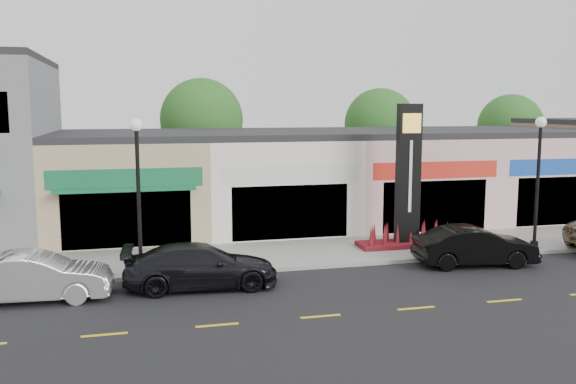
# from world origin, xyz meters

# --- Properties ---
(ground) EXTENTS (120.00, 120.00, 0.00)m
(ground) POSITION_xyz_m (0.00, 0.00, 0.00)
(ground) COLOR black
(ground) RESTS_ON ground
(sidewalk) EXTENTS (52.00, 4.30, 0.15)m
(sidewalk) POSITION_xyz_m (0.00, 4.35, 0.07)
(sidewalk) COLOR gray
(sidewalk) RESTS_ON ground
(curb) EXTENTS (52.00, 0.20, 0.15)m
(curb) POSITION_xyz_m (0.00, 2.10, 0.07)
(curb) COLOR gray
(curb) RESTS_ON ground
(shop_beige) EXTENTS (7.00, 10.85, 4.80)m
(shop_beige) POSITION_xyz_m (-8.50, 11.46, 2.40)
(shop_beige) COLOR tan
(shop_beige) RESTS_ON ground
(shop_cream) EXTENTS (7.00, 10.01, 4.80)m
(shop_cream) POSITION_xyz_m (-1.50, 11.47, 2.40)
(shop_cream) COLOR white
(shop_cream) RESTS_ON ground
(shop_pink_w) EXTENTS (7.00, 10.01, 4.80)m
(shop_pink_w) POSITION_xyz_m (5.50, 11.47, 2.40)
(shop_pink_w) COLOR beige
(shop_pink_w) RESTS_ON ground
(shop_pink_e) EXTENTS (7.00, 10.01, 4.80)m
(shop_pink_e) POSITION_xyz_m (12.50, 11.47, 2.40)
(shop_pink_e) COLOR beige
(shop_pink_e) RESTS_ON ground
(tree_rear_west) EXTENTS (5.20, 5.20, 7.83)m
(tree_rear_west) POSITION_xyz_m (-4.00, 19.50, 5.22)
(tree_rear_west) COLOR #382619
(tree_rear_west) RESTS_ON ground
(tree_rear_mid) EXTENTS (4.80, 4.80, 7.29)m
(tree_rear_mid) POSITION_xyz_m (8.00, 19.50, 4.88)
(tree_rear_mid) COLOR #382619
(tree_rear_mid) RESTS_ON ground
(tree_rear_east) EXTENTS (4.60, 4.60, 6.94)m
(tree_rear_east) POSITION_xyz_m (18.00, 19.50, 4.63)
(tree_rear_east) COLOR #382619
(tree_rear_east) RESTS_ON ground
(lamp_west_near) EXTENTS (0.44, 0.44, 5.47)m
(lamp_west_near) POSITION_xyz_m (-8.00, 2.50, 3.48)
(lamp_west_near) COLOR black
(lamp_west_near) RESTS_ON sidewalk
(lamp_east_near) EXTENTS (0.44, 0.44, 5.47)m
(lamp_east_near) POSITION_xyz_m (8.00, 2.50, 3.48)
(lamp_east_near) COLOR black
(lamp_east_near) RESTS_ON sidewalk
(pylon_sign) EXTENTS (4.20, 1.30, 6.00)m
(pylon_sign) POSITION_xyz_m (3.00, 4.20, 2.27)
(pylon_sign) COLOR #510E13
(pylon_sign) RESTS_ON sidewalk
(car_white_van) EXTENTS (1.87, 4.70, 1.52)m
(car_white_van) POSITION_xyz_m (-11.22, 0.54, 0.76)
(car_white_van) COLOR silver
(car_white_van) RESTS_ON ground
(car_dark_sedan) EXTENTS (2.33, 5.20, 1.48)m
(car_dark_sedan) POSITION_xyz_m (-6.06, 0.71, 0.74)
(car_dark_sedan) COLOR black
(car_dark_sedan) RESTS_ON ground
(car_black_conv) EXTENTS (2.12, 4.73, 1.51)m
(car_black_conv) POSITION_xyz_m (4.38, 1.08, 0.75)
(car_black_conv) COLOR black
(car_black_conv) RESTS_ON ground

